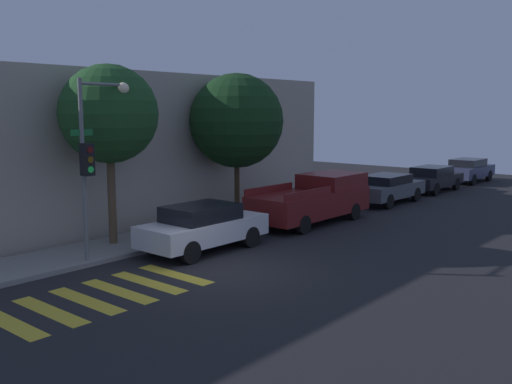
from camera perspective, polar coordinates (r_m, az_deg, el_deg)
The scene contains 12 objects.
ground_plane at distance 15.82m, azimuth -3.35°, elevation -7.99°, with size 60.00×60.00×0.00m, color black.
sidewalk at distance 19.01m, azimuth -13.03°, elevation -5.20°, with size 26.00×2.40×0.14m, color gray.
building_row at distance 22.43m, azimuth -20.33°, elevation 3.85°, with size 26.00×6.00×5.81m, color #A89E8E.
crosswalk at distance 14.34m, azimuth -15.09°, elevation -9.97°, with size 5.06×2.60×0.00m.
traffic_light_pole at distance 16.74m, azimuth -15.85°, elevation 4.57°, with size 1.97×0.56×5.28m.
sedan_near_corner at distance 17.97m, azimuth -5.32°, elevation -3.46°, with size 4.29×1.82×1.48m.
pickup_truck at distance 22.58m, azimuth 5.84°, elevation -0.66°, with size 5.65×2.11×1.85m.
sedan_middle at distance 27.77m, azimuth 12.96°, elevation 0.41°, with size 4.54×1.85×1.38m.
sedan_far_end at distance 32.47m, azimuth 17.22°, elevation 1.34°, with size 4.55×1.77×1.38m.
sedan_tail_of_row at distance 37.41m, azimuth 20.45°, elevation 2.10°, with size 4.50×1.80×1.44m.
tree_near_corner at distance 18.63m, azimuth -14.50°, elevation 7.52°, with size 3.11×3.11×5.85m.
tree_midblock at distance 22.62m, azimuth -1.95°, elevation 7.12°, with size 3.72×3.72×5.85m.
Camera 1 is at (-10.96, -10.51, 4.40)m, focal length 40.00 mm.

